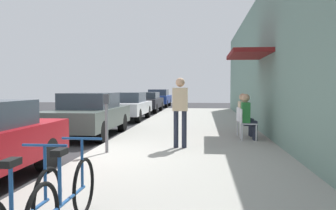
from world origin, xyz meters
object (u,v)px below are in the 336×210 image
Objects in this scene: parked_car_4 at (159,98)px; parked_car_2 at (127,106)px; parked_car_3 at (146,101)px; pedestrian_standing at (180,107)px; parking_meter at (107,119)px; seated_patron_0 at (248,115)px; parked_car_1 at (89,114)px; cafe_chair_1 at (243,120)px; cafe_chair_0 at (245,122)px; seated_patron_1 at (245,113)px; bicycle_1 at (66,198)px.

parked_car_2 is at bearing -90.00° from parked_car_4.
pedestrian_standing is (3.15, -14.18, 0.43)m from parked_car_3.
pedestrian_standing is at bearing -77.47° from parked_car_3.
parked_car_2 is 3.33× the size of parking_meter.
parked_car_4 is 3.41× the size of seated_patron_0.
parked_car_4 reaches higher than parked_car_1.
cafe_chair_1 is at bearing 42.13° from parking_meter.
cafe_chair_1 is (3.34, 3.02, -0.26)m from parking_meter.
seated_patron_0 is at bearing -0.02° from cafe_chair_0.
seated_patron_1 is (4.95, -18.36, 0.07)m from parked_car_4.
parked_car_1 is 11.53m from parked_car_3.
parked_car_1 is 5.09m from seated_patron_0.
parked_car_3 is 5.06× the size of cafe_chair_1.
parking_meter is 4.08m from seated_patron_0.
parked_car_4 is 2.57× the size of bicycle_1.
parked_car_2 is at bearing 110.31° from pedestrian_standing.
seated_patron_1 reaches higher than cafe_chair_0.
bicycle_1 is (2.36, -13.71, -0.22)m from parked_car_2.
bicycle_1 is at bearing -109.24° from seated_patron_1.
parked_car_3 is at bearing 90.00° from parked_car_1.
bicycle_1 is 1.33× the size of seated_patron_0.
cafe_chair_0 is at bearing 179.98° from seated_patron_0.
parked_car_2 is at bearing -90.00° from parked_car_3.
parked_car_1 is 3.41× the size of seated_patron_0.
parked_car_1 is 2.59× the size of pedestrian_standing.
cafe_chair_1 is at bearing -5.19° from parked_car_1.
cafe_chair_0 is 0.51× the size of pedestrian_standing.
parked_car_3 is 14.54m from pedestrian_standing.
parked_car_1 is at bearing 174.95° from seated_patron_1.
seated_patron_0 is (3.40, 2.26, -0.07)m from parking_meter.
parked_car_2 is 2.57× the size of bicycle_1.
pedestrian_standing reaches higher than parked_car_4.
parked_car_1 reaches higher than cafe_chair_0.
seated_patron_1 is (3.40, 3.02, -0.07)m from parking_meter.
parked_car_2 is 7.98m from cafe_chair_1.
cafe_chair_1 is at bearing 94.50° from seated_patron_0.
pedestrian_standing is (3.15, -8.52, 0.42)m from parked_car_2.
seated_patron_0 reaches higher than cafe_chair_1.
seated_patron_0 is (4.95, -1.20, 0.09)m from parked_car_1.
pedestrian_standing reaches higher than parking_meter.
parked_car_4 reaches higher than cafe_chair_0.
parked_car_2 is at bearing 90.00° from parked_car_1.
seated_patron_0 and seated_patron_1 have the same top height.
parked_car_3 is 5.06× the size of cafe_chair_0.
parked_car_1 is 5.86m from parked_car_2.
cafe_chair_1 is at bearing 71.16° from bicycle_1.
cafe_chair_1 is at bearing -67.80° from parked_car_3.
pedestrian_standing is at bearing -140.98° from seated_patron_0.
cafe_chair_0 is (4.89, -1.20, -0.10)m from parked_car_1.
parking_meter is (1.55, -14.99, 0.20)m from parked_car_3.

